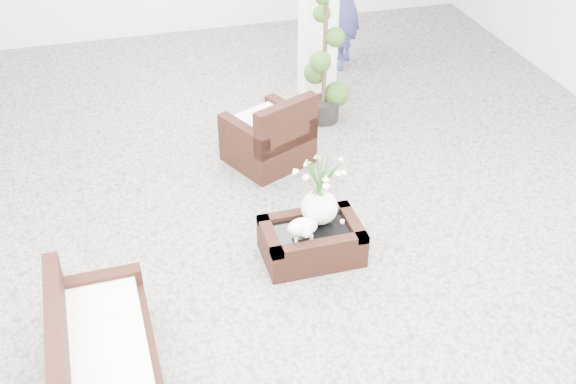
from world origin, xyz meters
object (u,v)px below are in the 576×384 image
object	(u,v)px
topiary	(325,58)
armchair	(268,128)
loveseat	(105,350)
coffee_table	(311,243)

from	to	relation	value
topiary	armchair	bearing A→B (deg)	-140.01
loveseat	armchair	bearing A→B (deg)	-36.04
coffee_table	loveseat	world-z (taller)	loveseat
armchair	topiary	world-z (taller)	topiary
armchair	topiary	size ratio (longest dim) A/B	0.52
coffee_table	armchair	distance (m)	1.75
loveseat	topiary	bearing A→B (deg)	-39.95
armchair	topiary	bearing A→B (deg)	-164.93
loveseat	topiary	size ratio (longest dim) A/B	0.91
topiary	loveseat	bearing A→B (deg)	-128.54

